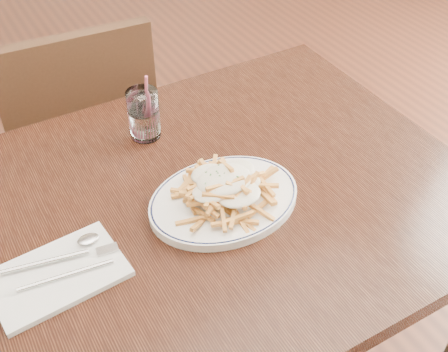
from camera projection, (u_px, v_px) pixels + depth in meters
table at (173, 238)px, 1.11m from camera, size 1.20×0.80×0.75m
chair_far at (83, 139)px, 1.64m from camera, size 0.42×0.42×0.87m
fries_plate at (224, 200)px, 1.06m from camera, size 0.34×0.32×0.02m
loaded_fries at (224, 184)px, 1.03m from camera, size 0.24×0.22×0.06m
napkin at (58, 275)px, 0.93m from camera, size 0.23×0.16×0.01m
cutlery at (56, 269)px, 0.93m from camera, size 0.20×0.09×0.01m
water_glass at (144, 117)px, 1.20m from camera, size 0.07×0.07×0.15m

